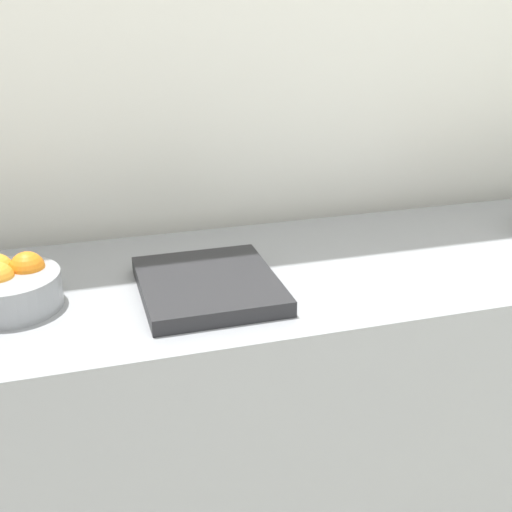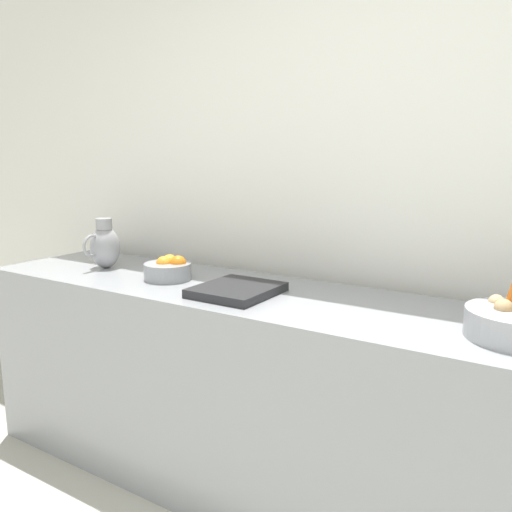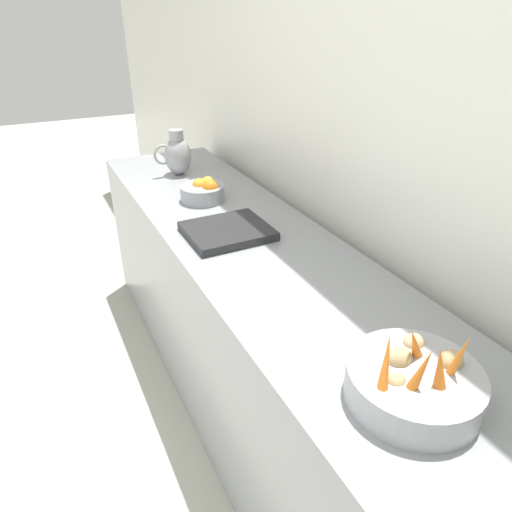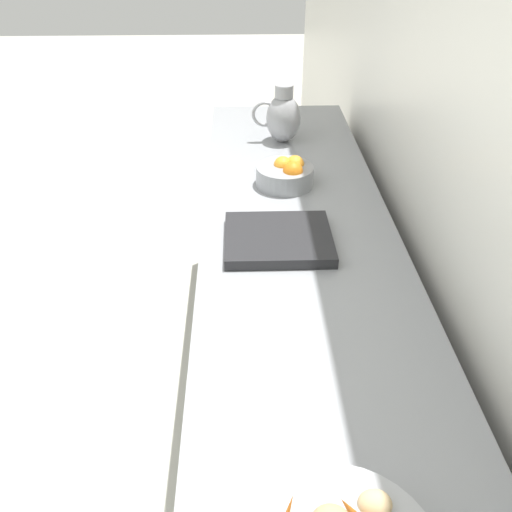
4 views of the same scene
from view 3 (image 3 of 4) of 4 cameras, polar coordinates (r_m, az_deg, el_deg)
tile_wall_left at (r=1.50m, az=27.64°, el=15.24°), size 0.10×8.73×3.00m
prep_counter at (r=2.04m, az=1.62°, el=-11.35°), size 0.65×3.16×0.92m
vegetable_colander at (r=1.21m, az=18.94°, el=-14.61°), size 0.33×0.33×0.22m
orange_bowl at (r=2.31m, az=-6.54°, el=7.99°), size 0.22×0.22×0.11m
metal_pitcher_tall at (r=2.69m, az=-9.72°, el=12.27°), size 0.21×0.15×0.25m
counter_sink_basin at (r=1.94m, az=-3.57°, el=3.09°), size 0.34×0.30×0.04m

